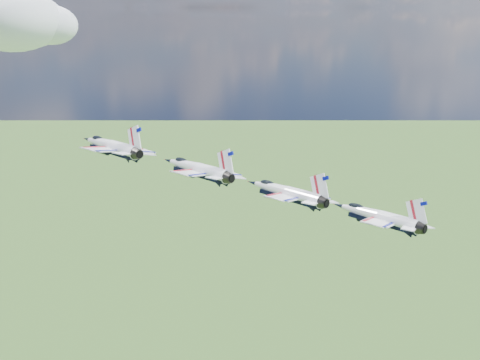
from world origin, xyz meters
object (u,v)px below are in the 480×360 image
jet_1 (196,168)px  jet_2 (285,192)px  jet_3 (376,216)px  jet_0 (110,146)px

jet_1 → jet_2: bearing=-54.1°
jet_3 → jet_0: bearing=125.9°
jet_2 → jet_3: jet_2 is taller
jet_1 → jet_2: jet_1 is taller
jet_0 → jet_2: size_ratio=1.00×
jet_0 → jet_1: jet_0 is taller
jet_0 → jet_2: jet_0 is taller
jet_0 → jet_2: (18.66, -15.06, -5.28)m
jet_1 → jet_2: (9.33, -7.53, -2.64)m
jet_2 → jet_3: bearing=-54.1°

